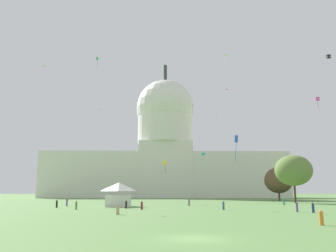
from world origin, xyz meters
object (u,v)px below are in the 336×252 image
Objects in this scene: person_olive_lawn_far_left at (76,205)px; person_denim_front_left at (223,206)px; person_grey_back_left at (189,202)px; person_teal_mid_center at (284,202)px; tree_east_near at (293,170)px; kite_white_high at (225,58)px; kite_blue_low at (236,142)px; kite_orange_high at (217,111)px; person_navy_edge_east at (313,208)px; capitol_building at (165,153)px; kite_black_mid at (328,57)px; kite_violet_mid at (192,106)px; kite_green_high at (97,61)px; person_black_back_center at (126,205)px; kite_red_high at (226,91)px; person_tan_back_right at (118,210)px; person_maroon_near_tree_east at (142,206)px; person_purple_front_right at (297,207)px; tree_east_mid at (278,180)px; kite_lime_high at (46,68)px; person_orange_deep_crowd at (321,218)px; kite_yellow_low at (165,163)px; kite_magenta_mid at (317,99)px; kite_turquoise_low at (203,154)px; kite_cyan_high at (102,110)px; person_black_near_tent at (57,204)px; event_tent at (119,194)px.

person_denim_front_left is at bearing -52.23° from person_olive_lawn_far_left.
person_olive_lawn_far_left is 27.46m from person_grey_back_left.
tree_east_near is at bearing 154.20° from person_teal_mid_center.
kite_blue_low is at bearing 80.04° from kite_white_high.
person_navy_edge_east is at bearing -129.74° from kite_orange_high.
capitol_building is 111.72m from kite_black_mid.
kite_green_high reaches higher than kite_violet_mid.
person_grey_back_left is 1.10× the size of person_black_back_center.
kite_red_high is at bearing -36.72° from capitol_building.
person_maroon_near_tree_east reaches higher than person_tan_back_right.
person_purple_front_right is 78.05m from kite_green_high.
kite_lime_high reaches higher than tree_east_mid.
person_purple_front_right is (-19.55, -64.73, -6.28)m from tree_east_mid.
person_grey_back_left is (-9.15, 46.94, 0.09)m from person_orange_deep_crowd.
person_orange_deep_crowd is 0.34× the size of kite_blue_low.
kite_blue_low is at bearing 44.08° from kite_yellow_low.
tree_east_near is at bearing 105.53° from kite_magenta_mid.
kite_blue_low reaches higher than person_olive_lawn_far_left.
kite_turquoise_low is (-1.06, 82.01, 15.00)m from person_orange_deep_crowd.
kite_white_high is (-4.74, 41.38, 41.30)m from person_navy_edge_east.
person_grey_back_left is (-15.50, 24.79, 0.02)m from person_purple_front_right.
kite_black_mid reaches higher than person_orange_deep_crowd.
kite_green_high is (-58.92, 31.46, 10.51)m from kite_black_mid.
person_tan_back_right is 70.32m from kite_turquoise_low.
kite_black_mid is at bearing 133.28° from person_denim_front_left.
person_tan_back_right is 117.06m from kite_cyan_high.
kite_black_mid is at bearing 19.20° from person_black_near_tent.
kite_green_high is (-31.60, 41.84, 43.73)m from person_denim_front_left.
kite_red_high is (52.73, 85.88, 49.49)m from person_black_near_tent.
person_teal_mid_center reaches higher than person_purple_front_right.
kite_green_high reaches higher than person_purple_front_right.
kite_orange_high is at bearing -127.79° from kite_green_high.
kite_violet_mid reaches higher than person_black_back_center.
kite_blue_low is at bearing -10.52° from person_orange_deep_crowd.
kite_green_high is 1.00× the size of kite_blue_low.
person_grey_back_left is at bearing 29.46° from kite_red_high.
kite_violet_mid is at bearing -157.58° from person_denim_front_left.
person_teal_mid_center is at bearing -124.46° from kite_orange_high.
person_teal_mid_center is (14.17, 49.92, 0.09)m from person_orange_deep_crowd.
person_black_near_tent is 0.46× the size of kite_white_high.
person_black_back_center is at bearing -77.91° from event_tent.
person_teal_mid_center is at bearing 173.95° from person_grey_back_left.
kite_cyan_high reaches higher than person_teal_mid_center.
tree_east_mid is 7.24× the size of person_black_back_center.
kite_white_high is at bearing 47.76° from person_black_near_tent.
kite_blue_low reaches higher than person_navy_edge_east.
event_tent is 91.77m from kite_cyan_high.
event_tent is at bearing 156.83° from person_maroon_near_tree_east.
kite_yellow_low is at bearing -4.65° from kite_white_high.
person_navy_edge_east is 0.44× the size of kite_red_high.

